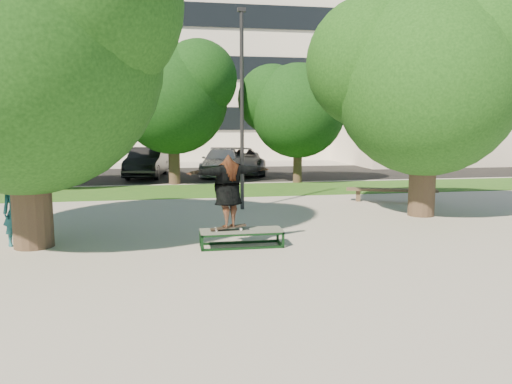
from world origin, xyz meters
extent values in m
plane|color=#99958C|center=(0.00, 0.00, 0.00)|extent=(120.00, 120.00, 0.00)
cube|color=#1A4C15|center=(1.00, 9.50, 0.01)|extent=(30.00, 4.00, 0.02)
cube|color=black|center=(0.00, 16.00, 0.01)|extent=(40.00, 8.00, 0.01)
cylinder|color=#38281E|center=(-4.20, 1.00, 1.60)|extent=(0.84, 0.84, 3.20)
sphere|color=#133A10|center=(-4.20, 1.00, 4.07)|extent=(5.80, 5.80, 5.80)
sphere|color=#133A10|center=(-2.90, 0.42, 5.08)|extent=(4.06, 4.06, 4.06)
cylinder|color=#38281E|center=(6.00, 3.00, 1.50)|extent=(0.76, 0.76, 3.00)
sphere|color=#133A10|center=(6.00, 3.00, 3.78)|extent=(5.20, 5.20, 5.20)
sphere|color=#133A10|center=(4.70, 3.78, 4.43)|extent=(3.90, 3.90, 3.90)
sphere|color=#133A10|center=(7.17, 2.48, 4.69)|extent=(3.64, 3.64, 3.64)
cylinder|color=#38281E|center=(-6.50, 11.00, 1.40)|extent=(0.44, 0.44, 2.80)
sphere|color=black|center=(-6.50, 11.00, 3.46)|extent=(4.40, 4.40, 4.40)
sphere|color=black|center=(-7.60, 11.66, 4.01)|extent=(3.30, 3.30, 3.30)
sphere|color=black|center=(-5.51, 10.56, 4.23)|extent=(3.08, 3.08, 3.08)
cylinder|color=#38281E|center=(-1.00, 12.00, 1.50)|extent=(0.50, 0.50, 3.00)
sphere|color=black|center=(-1.00, 12.00, 3.72)|extent=(4.80, 4.80, 4.80)
sphere|color=black|center=(-2.20, 12.72, 4.32)|extent=(3.60, 3.60, 3.60)
sphere|color=black|center=(0.08, 11.52, 4.56)|extent=(3.36, 3.36, 3.36)
cylinder|color=#38281E|center=(4.50, 11.50, 1.30)|extent=(0.40, 0.40, 2.60)
sphere|color=black|center=(4.50, 11.50, 3.23)|extent=(4.20, 4.20, 4.20)
sphere|color=black|center=(3.45, 12.13, 3.75)|extent=(3.15, 3.15, 3.15)
sphere|color=black|center=(5.45, 11.08, 3.96)|extent=(2.94, 2.94, 2.94)
cylinder|color=#2D2D30|center=(1.00, 5.00, 3.00)|extent=(0.12, 0.12, 6.00)
cube|color=#2D2D30|center=(1.00, 5.00, 6.05)|extent=(0.25, 0.15, 0.12)
cube|color=silver|center=(-2.00, 32.00, 8.00)|extent=(30.00, 14.00, 16.00)
cube|color=black|center=(-2.00, 24.94, 3.00)|extent=(27.60, 0.12, 1.60)
cube|color=black|center=(-2.00, 24.94, 6.50)|extent=(27.60, 0.12, 1.60)
cube|color=black|center=(-2.00, 24.94, 10.00)|extent=(27.60, 0.12, 1.60)
cube|color=white|center=(18.00, 22.00, 4.00)|extent=(15.00, 10.00, 8.00)
cube|color=#475147|center=(0.27, 0.24, 0.36)|extent=(1.80, 0.60, 0.03)
cylinder|color=white|center=(-0.29, 0.16, 0.40)|extent=(0.06, 0.03, 0.06)
cylinder|color=white|center=(-0.29, 0.32, 0.40)|extent=(0.06, 0.03, 0.06)
cylinder|color=white|center=(0.25, 0.16, 0.40)|extent=(0.06, 0.03, 0.06)
cylinder|color=white|center=(0.25, 0.32, 0.40)|extent=(0.06, 0.03, 0.06)
cube|color=black|center=(-0.02, 0.24, 0.44)|extent=(0.78, 0.20, 0.10)
imported|color=brown|center=(-0.02, 0.24, 1.24)|extent=(2.00, 1.13, 1.57)
imported|color=#18545E|center=(-4.61, 1.23, 0.75)|extent=(0.65, 0.58, 1.51)
cube|color=brown|center=(5.20, 5.88, 0.20)|extent=(0.20, 0.20, 0.40)
cube|color=brown|center=(7.28, 5.09, 0.20)|extent=(0.20, 0.20, 0.40)
cube|color=brown|center=(6.24, 5.49, 0.42)|extent=(2.98, 1.45, 0.08)
imported|color=#B6B6BC|center=(-6.76, 16.08, 0.70)|extent=(1.90, 4.18, 1.39)
imported|color=black|center=(-2.30, 15.05, 0.74)|extent=(2.20, 4.69, 1.49)
imported|color=#535358|center=(2.50, 15.67, 0.70)|extent=(2.78, 5.22, 1.40)
imported|color=#AEAFB3|center=(1.47, 15.23, 0.70)|extent=(2.86, 5.10, 1.40)
camera|label=1|loc=(-1.28, -10.34, 2.69)|focal=35.00mm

